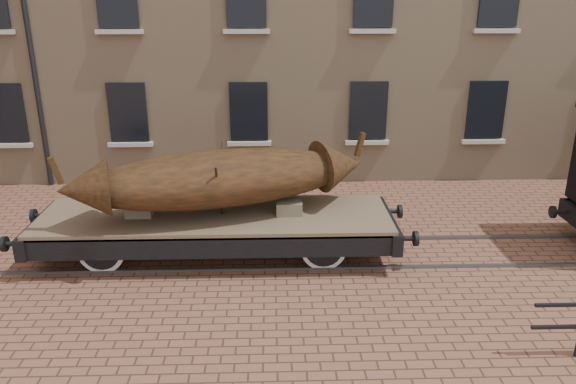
{
  "coord_description": "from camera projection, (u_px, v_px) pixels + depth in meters",
  "views": [
    {
      "loc": [
        -1.86,
        -11.23,
        5.56
      ],
      "look_at": [
        -1.49,
        0.5,
        1.3
      ],
      "focal_mm": 35.0,
      "sensor_mm": 36.0,
      "label": 1
    }
  ],
  "objects": [
    {
      "name": "ground",
      "position": [
        356.0,
        254.0,
        12.51
      ],
      "size": [
        90.0,
        90.0,
        0.0
      ],
      "primitive_type": "plane",
      "color": "brown"
    },
    {
      "name": "rail_track",
      "position": [
        356.0,
        252.0,
        12.5
      ],
      "size": [
        30.0,
        1.52,
        0.06
      ],
      "color": "#59595E",
      "rests_on": "ground"
    },
    {
      "name": "flatcar_wagon",
      "position": [
        215.0,
        222.0,
        12.14
      ],
      "size": [
        8.47,
        2.3,
        1.28
      ],
      "color": "brown",
      "rests_on": "ground"
    },
    {
      "name": "iron_boat",
      "position": [
        220.0,
        178.0,
        11.8
      ],
      "size": [
        6.52,
        3.28,
        1.58
      ],
      "color": "#4F2E14",
      "rests_on": "flatcar_wagon"
    }
  ]
}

